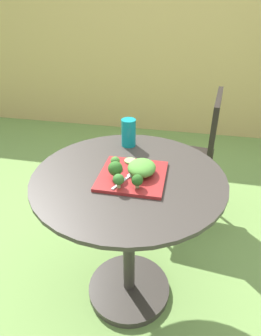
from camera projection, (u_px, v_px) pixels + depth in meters
ground_plane at (129, 290)px, 1.64m from camera, size 12.00×12.00×0.00m
bamboo_fence at (172, 66)px, 3.15m from camera, size 8.00×0.08×1.47m
patio_table at (129, 228)px, 1.40m from camera, size 0.82×0.82×0.76m
patio_chair at (193, 150)px, 1.93m from camera, size 0.49×0.49×0.90m
salad_plate at (132, 176)px, 1.23m from camera, size 0.27×0.27×0.01m
drinking_glass at (129, 134)px, 1.46m from camera, size 0.07×0.07×0.14m
fork at (126, 179)px, 1.19m from camera, size 0.08×0.15×0.00m
lettuce_mound at (142, 167)px, 1.22m from camera, size 0.12×0.13×0.06m
broccoli_floret_0 at (115, 169)px, 1.18m from camera, size 0.06×0.06×0.07m
broccoli_floret_1 at (119, 180)px, 1.13m from camera, size 0.04×0.04×0.06m
broccoli_floret_2 at (137, 180)px, 1.13m from camera, size 0.05×0.05×0.06m
broccoli_floret_3 at (115, 161)px, 1.26m from camera, size 0.04×0.04×0.05m
cucumber_slice_0 at (130, 161)px, 1.32m from camera, size 0.05×0.05×0.01m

